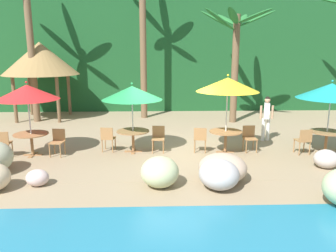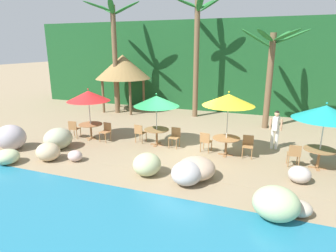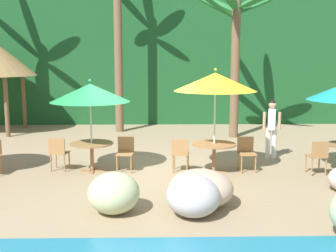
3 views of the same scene
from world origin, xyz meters
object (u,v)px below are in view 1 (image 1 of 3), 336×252
at_px(chair_green_inland, 108,137).
at_px(palm_tree_third, 235,44).
at_px(palapa_hut, 40,59).
at_px(umbrella_red, 27,92).
at_px(dining_table_green, 133,134).
at_px(chair_yellow_seaward, 249,136).
at_px(palm_tree_second, 143,26).
at_px(chair_yellow_inland, 200,138).
at_px(dining_table_red, 31,137).
at_px(chair_teal_inland, 304,140).
at_px(chair_red_inland, 3,142).
at_px(umbrella_teal, 331,91).
at_px(umbrella_green, 132,93).
at_px(dining_table_teal, 327,135).
at_px(chair_green_seaward, 158,137).
at_px(palm_tree_nearest, 29,24).
at_px(umbrella_yellow, 228,85).
at_px(dining_table_yellow, 226,135).
at_px(chair_red_seaward, 58,140).

bearing_deg(chair_green_inland, palm_tree_third, 41.54).
bearing_deg(palapa_hut, umbrella_red, -75.59).
distance_m(dining_table_green, chair_yellow_seaward, 3.96).
relative_size(chair_green_inland, palm_tree_second, 0.12).
relative_size(chair_yellow_inland, palm_tree_second, 0.12).
relative_size(dining_table_red, dining_table_green, 1.00).
bearing_deg(palm_tree_second, chair_teal_inland, -49.63).
relative_size(chair_red_inland, chair_yellow_seaward, 1.00).
xyz_separation_m(umbrella_red, palm_tree_third, (7.71, 4.98, 1.57)).
height_order(dining_table_green, chair_teal_inland, chair_teal_inland).
height_order(chair_red_inland, dining_table_green, chair_red_inland).
relative_size(umbrella_teal, chair_teal_inland, 2.82).
height_order(umbrella_green, dining_table_teal, umbrella_green).
height_order(chair_red_inland, dining_table_teal, chair_red_inland).
distance_m(dining_table_green, umbrella_teal, 6.65).
xyz_separation_m(dining_table_green, palm_tree_third, (4.42, 4.70, 3.04)).
distance_m(umbrella_red, palapa_hut, 6.43).
distance_m(chair_teal_inland, palm_tree_second, 9.34).
distance_m(umbrella_green, chair_green_seaward, 1.73).
xyz_separation_m(chair_yellow_inland, chair_teal_inland, (3.38, -0.35, 0.00)).
bearing_deg(chair_red_inland, palm_tree_third, 31.19).
distance_m(dining_table_red, dining_table_green, 3.30).
bearing_deg(palm_tree_nearest, palm_tree_third, -2.91).
height_order(umbrella_red, dining_table_red, umbrella_red).
bearing_deg(dining_table_green, palm_tree_third, 46.73).
bearing_deg(umbrella_red, palm_tree_nearest, 107.54).
xyz_separation_m(chair_green_seaward, chair_green_inland, (-1.71, -0.01, 0.00)).
height_order(umbrella_green, palm_tree_third, palm_tree_third).
bearing_deg(palapa_hut, chair_teal_inland, -31.24).
xyz_separation_m(chair_red_inland, umbrella_green, (4.12, 0.47, 1.50)).
xyz_separation_m(chair_red_inland, chair_yellow_seaward, (8.08, 0.44, 0.00)).
bearing_deg(umbrella_yellow, chair_green_seaward, 175.08).
bearing_deg(umbrella_red, dining_table_green, 4.89).
relative_size(chair_green_inland, palm_tree_nearest, 0.12).
height_order(chair_yellow_inland, dining_table_teal, chair_yellow_inland).
bearing_deg(umbrella_teal, dining_table_yellow, 177.35).
height_order(palm_tree_third, palapa_hut, palm_tree_third).
height_order(umbrella_green, chair_green_inland, umbrella_green).
distance_m(chair_green_inland, palapa_hut, 7.52).
xyz_separation_m(chair_yellow_inland, dining_table_teal, (4.22, -0.18, 0.10)).
height_order(chair_green_inland, palm_tree_nearest, palm_tree_nearest).
height_order(palm_tree_nearest, palapa_hut, palm_tree_nearest).
bearing_deg(chair_red_seaward, palm_tree_nearest, 115.21).
bearing_deg(dining_table_yellow, umbrella_yellow, 180.00).
bearing_deg(palm_tree_second, palapa_hut, -179.33).
bearing_deg(chair_yellow_seaward, dining_table_teal, -6.50).
relative_size(dining_table_red, palapa_hut, 0.29).
relative_size(chair_green_seaward, umbrella_yellow, 0.33).
height_order(dining_table_teal, chair_teal_inland, chair_teal_inland).
bearing_deg(umbrella_yellow, palm_tree_second, 115.73).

